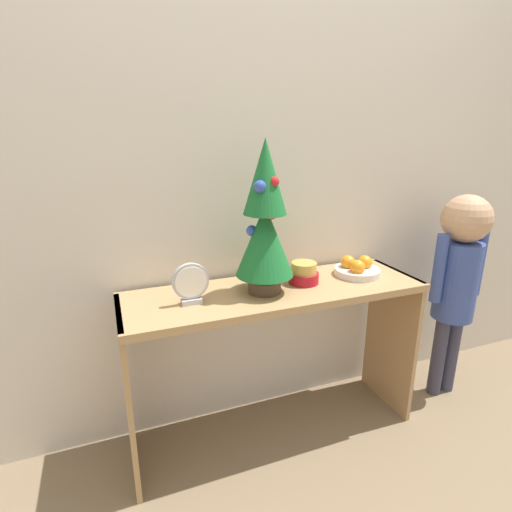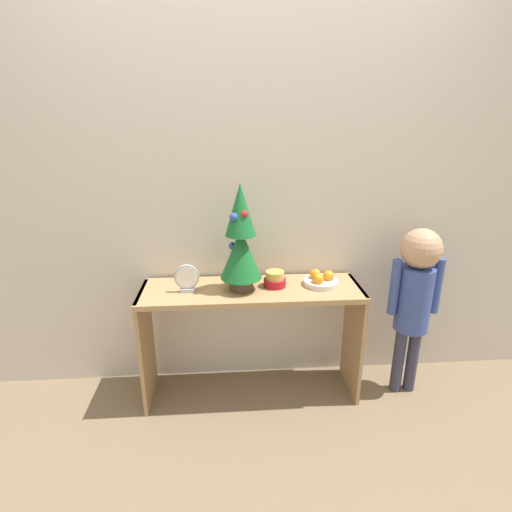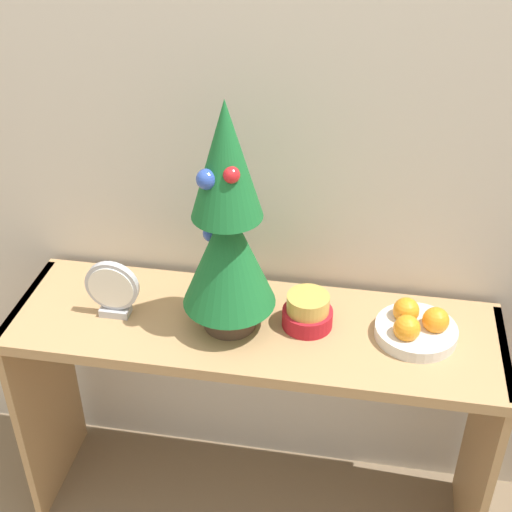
{
  "view_description": "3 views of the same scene",
  "coord_description": "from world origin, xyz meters",
  "px_view_note": "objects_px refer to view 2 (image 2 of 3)",
  "views": [
    {
      "loc": [
        -0.61,
        -1.18,
        1.29
      ],
      "look_at": [
        -0.08,
        0.21,
        0.83
      ],
      "focal_mm": 28.0,
      "sensor_mm": 36.0,
      "label": 1
    },
    {
      "loc": [
        -0.12,
        -1.84,
        1.59
      ],
      "look_at": [
        0.02,
        0.18,
        0.88
      ],
      "focal_mm": 28.0,
      "sensor_mm": 36.0,
      "label": 2
    },
    {
      "loc": [
        0.24,
        -1.17,
        1.8
      ],
      "look_at": [
        0.0,
        0.22,
        0.87
      ],
      "focal_mm": 50.0,
      "sensor_mm": 36.0,
      "label": 3
    }
  ],
  "objects_px": {
    "fruit_bowl": "(321,280)",
    "singing_bowl": "(275,279)",
    "desk_clock": "(187,279)",
    "child_figure": "(415,289)",
    "mini_tree": "(241,240)"
  },
  "relations": [
    {
      "from": "fruit_bowl",
      "to": "singing_bowl",
      "type": "xyz_separation_m",
      "value": [
        -0.26,
        -0.0,
        0.01
      ]
    },
    {
      "from": "mini_tree",
      "to": "child_figure",
      "type": "bearing_deg",
      "value": -1.98
    },
    {
      "from": "singing_bowl",
      "to": "desk_clock",
      "type": "height_order",
      "value": "desk_clock"
    },
    {
      "from": "mini_tree",
      "to": "child_figure",
      "type": "height_order",
      "value": "mini_tree"
    },
    {
      "from": "singing_bowl",
      "to": "desk_clock",
      "type": "bearing_deg",
      "value": -175.18
    },
    {
      "from": "fruit_bowl",
      "to": "desk_clock",
      "type": "relative_size",
      "value": 1.28
    },
    {
      "from": "fruit_bowl",
      "to": "singing_bowl",
      "type": "distance_m",
      "value": 0.26
    },
    {
      "from": "fruit_bowl",
      "to": "child_figure",
      "type": "distance_m",
      "value": 0.53
    },
    {
      "from": "child_figure",
      "to": "desk_clock",
      "type": "bearing_deg",
      "value": 178.95
    },
    {
      "from": "mini_tree",
      "to": "desk_clock",
      "type": "distance_m",
      "value": 0.36
    },
    {
      "from": "mini_tree",
      "to": "fruit_bowl",
      "type": "bearing_deg",
      "value": 3.92
    },
    {
      "from": "singing_bowl",
      "to": "desk_clock",
      "type": "relative_size",
      "value": 0.8
    },
    {
      "from": "fruit_bowl",
      "to": "singing_bowl",
      "type": "relative_size",
      "value": 1.59
    },
    {
      "from": "singing_bowl",
      "to": "child_figure",
      "type": "distance_m",
      "value": 0.79
    },
    {
      "from": "fruit_bowl",
      "to": "desk_clock",
      "type": "height_order",
      "value": "desk_clock"
    }
  ]
}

